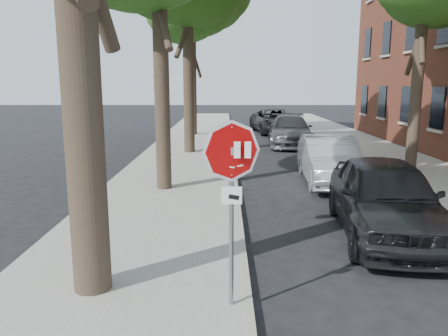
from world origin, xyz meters
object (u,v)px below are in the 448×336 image
object	(u,v)px
car_a	(385,197)
car_d	(275,121)
stop_sign	(232,179)
car_c	(290,131)
car_b	(329,160)
tree_far	(192,13)

from	to	relation	value
car_a	car_d	bearing A→B (deg)	96.76
stop_sign	car_d	size ratio (longest dim) A/B	0.47
car_d	stop_sign	bearing A→B (deg)	-105.02
car_c	car_d	distance (m)	5.74
car_c	car_d	size ratio (longest dim) A/B	0.96
car_b	car_c	size ratio (longest dim) A/B	0.86
stop_sign	car_c	xyz separation A→B (m)	(3.30, 16.98, -1.18)
tree_far	car_b	xyz separation A→B (m)	(5.32, -12.87, -6.46)
car_a	car_d	size ratio (longest dim) A/B	0.88
stop_sign	tree_far	xyz separation A→B (m)	(-2.02, 21.14, 5.26)
tree_far	car_b	distance (m)	15.35
tree_far	car_d	world-z (taller)	tree_far
stop_sign	car_c	distance (m)	17.34
car_b	tree_far	bearing A→B (deg)	115.50
tree_far	car_d	bearing A→B (deg)	16.92
car_d	car_c	bearing A→B (deg)	-95.89
car_d	car_a	bearing A→B (deg)	-96.70
car_c	car_d	xyz separation A→B (m)	(-0.12, 5.74, 0.00)
car_d	tree_far	bearing A→B (deg)	-170.12
car_a	car_b	bearing A→B (deg)	96.42
car_b	car_d	size ratio (longest dim) A/B	0.82
tree_far	car_c	bearing A→B (deg)	-37.96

